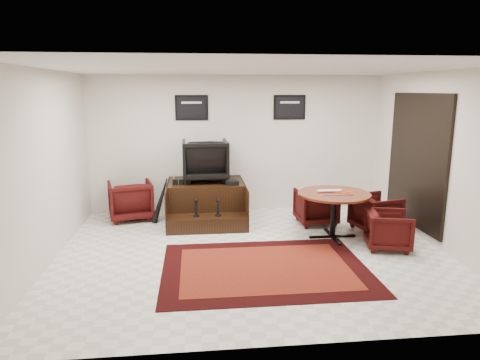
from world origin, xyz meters
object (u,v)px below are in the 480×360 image
at_px(shine_podium, 206,203).
at_px(table_chair_back, 316,205).
at_px(armchair_side, 130,198).
at_px(table_chair_corner, 389,228).
at_px(meeting_table, 334,198).
at_px(shine_chair, 205,158).
at_px(table_chair_window, 376,211).

bearing_deg(shine_podium, table_chair_back, -12.08).
bearing_deg(armchair_side, table_chair_corner, 140.87).
height_order(meeting_table, table_chair_corner, meeting_table).
relative_size(meeting_table, table_chair_back, 1.67).
relative_size(shine_podium, meeting_table, 1.25).
xyz_separation_m(shine_podium, shine_chair, (0.00, 0.15, 0.85)).
xyz_separation_m(armchair_side, meeting_table, (3.61, -1.50, 0.28)).
bearing_deg(table_chair_back, meeting_table, 91.61).
relative_size(shine_chair, table_chair_corner, 1.33).
relative_size(shine_chair, table_chair_window, 1.23).
bearing_deg(shine_chair, table_chair_window, 158.75).
distance_m(armchair_side, meeting_table, 3.92).
xyz_separation_m(shine_chair, table_chair_back, (2.07, -0.59, -0.84)).
height_order(shine_podium, shine_chair, shine_chair).
height_order(shine_podium, table_chair_corner, shine_podium).
relative_size(shine_chair, table_chair_back, 1.23).
relative_size(table_chair_window, table_chair_corner, 1.08).
relative_size(shine_podium, table_chair_back, 2.09).
height_order(shine_podium, meeting_table, meeting_table).
bearing_deg(armchair_side, table_chair_back, 155.79).
height_order(shine_chair, table_chair_corner, shine_chair).
bearing_deg(meeting_table, shine_podium, 149.37).
distance_m(shine_podium, table_chair_corner, 3.40).
xyz_separation_m(shine_chair, armchair_side, (-1.47, 0.09, -0.79)).
bearing_deg(table_chair_corner, armchair_side, 78.27).
bearing_deg(shine_chair, table_chair_corner, 143.84).
distance_m(shine_podium, shine_chair, 0.87).
distance_m(shine_podium, table_chair_window, 3.18).
xyz_separation_m(shine_podium, table_chair_corner, (2.85, -1.85, -0.01)).
xyz_separation_m(table_chair_back, table_chair_corner, (0.79, -1.41, -0.03)).
bearing_deg(armchair_side, shine_podium, 157.55).
xyz_separation_m(armchair_side, table_chair_back, (3.54, -0.68, -0.05)).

